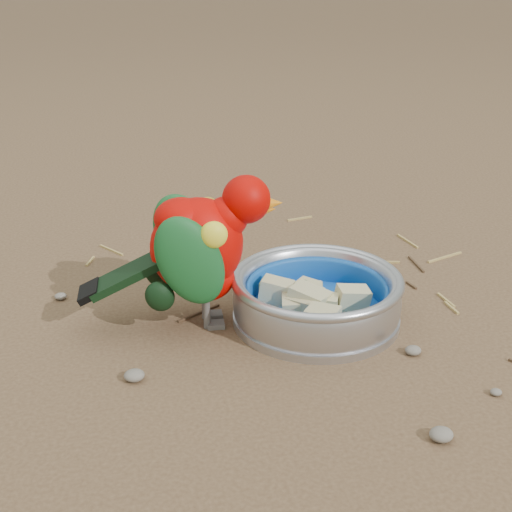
{
  "coord_description": "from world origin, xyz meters",
  "views": [
    {
      "loc": [
        -0.16,
        -0.73,
        0.42
      ],
      "look_at": [
        0.01,
        0.05,
        0.08
      ],
      "focal_mm": 50.0,
      "sensor_mm": 36.0,
      "label": 1
    }
  ],
  "objects": [
    {
      "name": "ground_debris",
      "position": [
        -0.03,
        0.09,
        0.0
      ],
      "size": [
        0.9,
        0.8,
        0.01
      ],
      "primitive_type": null,
      "color": "tan",
      "rests_on": "ground"
    },
    {
      "name": "bowl_wall",
      "position": [
        0.08,
        0.02,
        0.04
      ],
      "size": [
        0.21,
        0.21,
        0.04
      ],
      "primitive_type": null,
      "color": "#B2B2BA",
      "rests_on": "food_bowl"
    },
    {
      "name": "fruit_wedges",
      "position": [
        0.08,
        0.02,
        0.03
      ],
      "size": [
        0.12,
        0.12,
        0.03
      ],
      "primitive_type": null,
      "color": "#C5BD87",
      "rests_on": "food_bowl"
    },
    {
      "name": "lory_parrot",
      "position": [
        -0.06,
        0.04,
        0.09
      ],
      "size": [
        0.23,
        0.12,
        0.18
      ],
      "primitive_type": null,
      "rotation": [
        0.0,
        0.0,
        -1.64
      ],
      "color": "#BB0400",
      "rests_on": "ground"
    },
    {
      "name": "ground",
      "position": [
        0.0,
        0.0,
        0.0
      ],
      "size": [
        60.0,
        60.0,
        0.0
      ],
      "primitive_type": "plane",
      "color": "brown"
    },
    {
      "name": "food_bowl",
      "position": [
        0.08,
        0.02,
        0.01
      ],
      "size": [
        0.21,
        0.21,
        0.02
      ],
      "primitive_type": "cylinder",
      "color": "#B2B2BA",
      "rests_on": "ground"
    }
  ]
}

